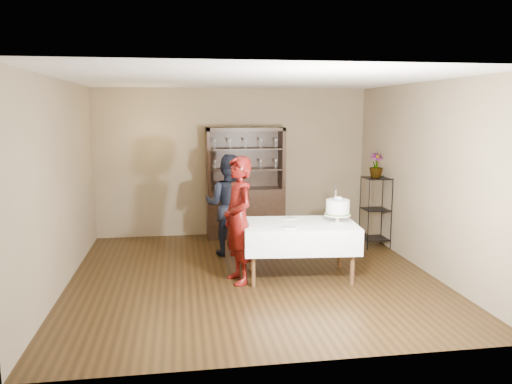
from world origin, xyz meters
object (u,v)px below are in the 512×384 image
at_px(plant_etagere, 375,209).
at_px(cake, 338,208).
at_px(cake_table, 299,236).
at_px(man, 229,205).
at_px(woman, 238,220).
at_px(china_hutch, 245,201).
at_px(potted_plant, 376,165).

xyz_separation_m(plant_etagere, cake, (-1.12, -1.38, 0.32)).
xyz_separation_m(cake_table, man, (-0.86, 1.26, 0.22)).
bearing_deg(woman, plant_etagere, 104.34).
xyz_separation_m(china_hutch, cake_table, (0.44, -2.39, -0.08)).
relative_size(woman, man, 1.05).
distance_m(cake_table, woman, 0.90).
xyz_separation_m(man, cake, (1.38, -1.30, 0.16)).
relative_size(cake_table, cake, 3.25).
height_order(plant_etagere, woman, woman).
relative_size(cake_table, potted_plant, 3.93).
height_order(plant_etagere, potted_plant, potted_plant).
height_order(china_hutch, man, china_hutch).
bearing_deg(plant_etagere, man, -178.03).
relative_size(china_hutch, cake_table, 1.24).
bearing_deg(china_hutch, potted_plant, -26.75).
distance_m(china_hutch, cake, 2.64).
relative_size(man, potted_plant, 3.93).
relative_size(plant_etagere, cake_table, 0.74).
xyz_separation_m(woman, potted_plant, (2.48, 1.43, 0.54)).
bearing_deg(potted_plant, cake, -128.41).
bearing_deg(man, cake, 157.22).
bearing_deg(potted_plant, plant_etagere, -36.98).
height_order(cake, potted_plant, potted_plant).
height_order(woman, potted_plant, woman).
bearing_deg(potted_plant, cake_table, -140.29).
bearing_deg(woman, cake_table, 79.91).
relative_size(cake_table, man, 1.00).
bearing_deg(cake, cake_table, 175.48).
distance_m(cake_table, man, 1.54).
bearing_deg(woman, potted_plant, 104.67).
distance_m(cake, potted_plant, 1.83).
bearing_deg(cake_table, china_hutch, 100.32).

